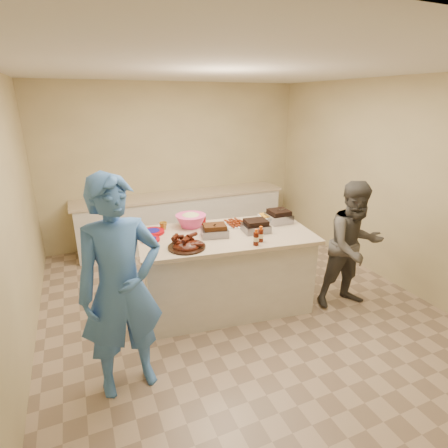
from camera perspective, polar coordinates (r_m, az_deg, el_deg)
name	(u,v)px	position (r m, az deg, el deg)	size (l,w,h in m)	color
room	(236,304)	(4.48, 1.91, -12.96)	(4.50, 5.00, 2.70)	#CBB986
back_counter	(183,219)	(6.16, -6.74, 0.89)	(3.60, 0.64, 0.90)	silver
island	(226,304)	(4.49, 0.26, -12.89)	(2.00, 1.05, 0.95)	silver
rib_platter	(187,248)	(3.69, -6.08, -3.88)	(0.40, 0.40, 0.16)	#431208
pulled_pork_tray	(215,236)	(3.99, -1.53, -1.97)	(0.29, 0.22, 0.09)	#47230F
brisket_tray	(256,231)	(4.14, 5.19, -1.23)	(0.30, 0.25, 0.09)	black
roasting_pan	(278,222)	(4.48, 8.88, 0.29)	(0.28, 0.28, 0.11)	gray
coleslaw_bowl	(191,227)	(4.30, -5.39, -0.41)	(0.37, 0.37, 0.25)	#EA428B
sausage_plate	(236,226)	(4.32, 1.94, -0.25)	(0.27, 0.27, 0.04)	silver
mac_cheese_dish	(271,220)	(4.57, 7.60, 0.71)	(0.29, 0.21, 0.08)	orange
bbq_bottle_a	(256,245)	(3.76, 5.22, -3.43)	(0.06, 0.06, 0.18)	#3F0F06
bbq_bottle_b	(260,242)	(3.85, 5.96, -2.88)	(0.06, 0.06, 0.18)	#3F0F06
mustard_bottle	(214,232)	(4.11, -1.68, -1.28)	(0.04, 0.04, 0.11)	#F8D600
sauce_bowl	(217,227)	(4.28, -1.08, -0.42)	(0.12, 0.04, 0.12)	silver
plate_stack_large	(153,233)	(4.15, -11.57, -1.48)	(0.27, 0.27, 0.03)	#94020B
plate_stack_small	(151,241)	(3.94, -11.86, -2.69)	(0.20, 0.20, 0.03)	#94020B
plastic_cup	(164,229)	(4.25, -9.84, -0.85)	(0.10, 0.09, 0.10)	#9E6C1D
basket_stack	(196,224)	(4.39, -4.54, 0.04)	(0.21, 0.15, 0.10)	#94020B
guest_blue	(132,382)	(3.57, -14.83, -23.63)	(0.70, 1.91, 0.46)	#3E72C5
guest_gray	(346,303)	(4.76, 19.30, -12.04)	(0.76, 1.56, 0.59)	#534F4A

